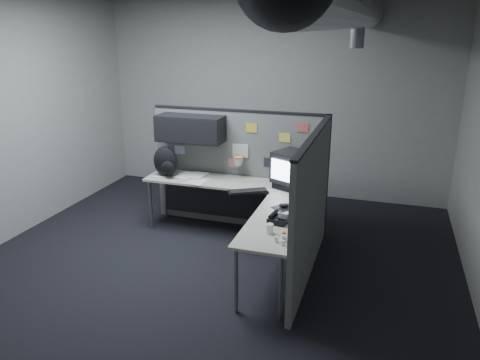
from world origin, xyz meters
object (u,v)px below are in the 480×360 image
(monitor, at_px, (292,169))
(backpack, at_px, (166,162))
(desk, at_px, (242,199))
(phone, at_px, (278,219))
(keyboard, at_px, (248,192))

(monitor, distance_m, backpack, 1.72)
(backpack, bearing_deg, monitor, -16.11)
(desk, height_order, phone, phone)
(backpack, bearing_deg, phone, -48.62)
(phone, bearing_deg, desk, 145.83)
(desk, height_order, keyboard, keyboard)
(phone, bearing_deg, backpack, 166.82)
(desk, distance_m, backpack, 1.22)
(desk, relative_size, monitor, 4.28)
(keyboard, bearing_deg, backpack, -179.42)
(monitor, xyz_separation_m, phone, (0.10, -1.13, -0.20))
(monitor, bearing_deg, keyboard, -160.65)
(desk, bearing_deg, backpack, 168.63)
(monitor, relative_size, keyboard, 1.06)
(keyboard, xyz_separation_m, backpack, (-1.26, 0.33, 0.18))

